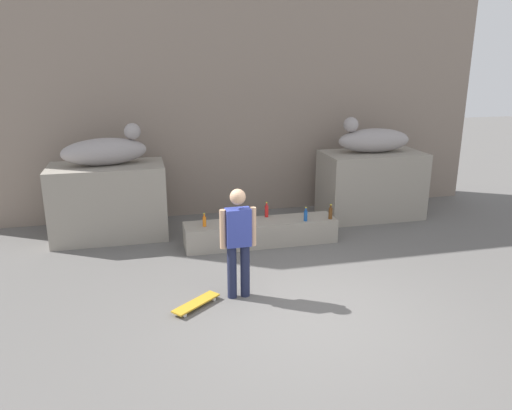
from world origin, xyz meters
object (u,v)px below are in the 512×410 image
object	(u,v)px
bottle_orange	(204,221)
bottle_blue	(306,215)
statue_reclining_right	(373,139)
skater	(238,239)
bottle_brown	(330,213)
skateboard	(196,303)
statue_reclining_left	(106,150)
bottle_red	(267,211)

from	to	relation	value
bottle_orange	bottle_blue	size ratio (longest dim) A/B	0.93
statue_reclining_right	skater	xyz separation A→B (m)	(-3.63, -3.15, -0.82)
statue_reclining_right	bottle_orange	world-z (taller)	statue_reclining_right
bottle_brown	skateboard	bearing A→B (deg)	-144.32
statue_reclining_left	bottle_brown	xyz separation A→B (m)	(4.11, -1.30, -1.17)
bottle_orange	bottle_brown	bearing A→B (deg)	-3.30
skater	bottle_orange	size ratio (longest dim) A/B	6.61
statue_reclining_right	skateboard	distance (m)	5.70
bottle_blue	skateboard	bearing A→B (deg)	-138.94
statue_reclining_left	statue_reclining_right	world-z (taller)	same
skateboard	statue_reclining_left	bearing A→B (deg)	-108.46
statue_reclining_right	skateboard	bearing A→B (deg)	40.60
statue_reclining_left	skateboard	world-z (taller)	statue_reclining_left
statue_reclining_left	bottle_blue	distance (m)	4.01
bottle_orange	bottle_brown	world-z (taller)	bottle_brown
bottle_red	skater	bearing A→B (deg)	-114.40
statue_reclining_left	bottle_orange	world-z (taller)	statue_reclining_left
skateboard	bottle_red	bearing A→B (deg)	-163.42
statue_reclining_left	bottle_red	xyz separation A→B (m)	(2.94, -0.89, -1.16)
bottle_blue	bottle_red	bearing A→B (deg)	147.95
skateboard	bottle_orange	xyz separation A→B (m)	(0.44, 2.19, 0.49)
skateboard	bottle_red	size ratio (longest dim) A/B	2.51
statue_reclining_right	bottle_red	xyz separation A→B (m)	(-2.60, -0.88, -1.16)
bottle_brown	skater	bearing A→B (deg)	-139.69
bottle_brown	bottle_blue	bearing A→B (deg)	-179.89
bottle_blue	skater	bearing A→B (deg)	-132.27
statue_reclining_right	bottle_blue	size ratio (longest dim) A/B	5.99
bottle_orange	bottle_red	distance (m)	1.29
statue_reclining_right	bottle_orange	xyz separation A→B (m)	(-3.86, -1.15, -1.18)
statue_reclining_right	skater	size ratio (longest dim) A/B	0.97
statue_reclining_right	bottle_brown	xyz separation A→B (m)	(-1.44, -1.29, -1.17)
bottle_red	statue_reclining_left	bearing A→B (deg)	163.26
statue_reclining_right	bottle_orange	size ratio (longest dim) A/B	6.43
skater	bottle_brown	distance (m)	2.90
statue_reclining_right	skater	world-z (taller)	statue_reclining_right
bottle_red	bottle_blue	bearing A→B (deg)	-32.05
bottle_red	bottle_blue	xyz separation A→B (m)	(0.66, -0.41, -0.01)
statue_reclining_left	bottle_blue	bearing A→B (deg)	-29.92
statue_reclining_right	bottle_blue	bearing A→B (deg)	36.39
statue_reclining_right	bottle_brown	distance (m)	2.26
skateboard	bottle_blue	distance (m)	3.16
skateboard	bottle_red	world-z (taller)	bottle_red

